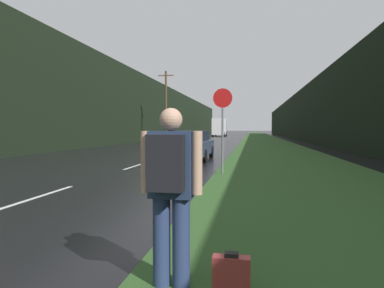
# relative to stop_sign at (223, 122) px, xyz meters

# --- Properties ---
(grass_verge) EXTENTS (6.00, 240.00, 0.02)m
(grass_verge) POSITION_rel_stop_sign_xyz_m (2.71, 27.23, -1.85)
(grass_verge) COLOR #2D5123
(grass_verge) RESTS_ON ground_plane
(lane_stripe_b) EXTENTS (0.12, 3.00, 0.01)m
(lane_stripe_b) POSITION_rel_stop_sign_xyz_m (-3.96, -4.83, -1.86)
(lane_stripe_b) COLOR silver
(lane_stripe_b) RESTS_ON ground_plane
(lane_stripe_c) EXTENTS (0.12, 3.00, 0.01)m
(lane_stripe_c) POSITION_rel_stop_sign_xyz_m (-3.96, 2.17, -1.86)
(lane_stripe_c) COLOR silver
(lane_stripe_c) RESTS_ON ground_plane
(lane_stripe_d) EXTENTS (0.12, 3.00, 0.01)m
(lane_stripe_d) POSITION_rel_stop_sign_xyz_m (-3.96, 9.17, -1.86)
(lane_stripe_d) COLOR silver
(lane_stripe_d) RESTS_ON ground_plane
(treeline_far_side) EXTENTS (2.00, 140.00, 8.63)m
(treeline_far_side) POSITION_rel_stop_sign_xyz_m (-13.64, 37.23, 2.45)
(treeline_far_side) COLOR black
(treeline_far_side) RESTS_ON ground_plane
(treeline_near_side) EXTENTS (2.00, 140.00, 7.17)m
(treeline_near_side) POSITION_rel_stop_sign_xyz_m (8.71, 37.23, 1.72)
(treeline_near_side) COLOR black
(treeline_near_side) RESTS_ON ground_plane
(utility_pole_far) EXTENTS (1.80, 0.24, 8.23)m
(utility_pole_far) POSITION_rel_stop_sign_xyz_m (-8.70, 26.15, 2.39)
(utility_pole_far) COLOR #4C3823
(utility_pole_far) RESTS_ON ground_plane
(stop_sign) EXTENTS (0.68, 0.07, 3.05)m
(stop_sign) POSITION_rel_stop_sign_xyz_m (0.00, 0.00, 0.00)
(stop_sign) COLOR slate
(stop_sign) RESTS_ON ground_plane
(hitchhiker_with_backpack) EXTENTS (0.63, 0.42, 1.82)m
(hitchhiker_with_backpack) POSITION_rel_stop_sign_xyz_m (0.23, -8.84, -0.81)
(hitchhiker_with_backpack) COLOR navy
(hitchhiker_with_backpack) RESTS_ON ground_plane
(suitcase) EXTENTS (0.37, 0.14, 0.42)m
(suitcase) POSITION_rel_stop_sign_xyz_m (0.84, -8.86, -1.66)
(suitcase) COLOR #9E3333
(suitcase) RESTS_ON ground_plane
(car_passing_near) EXTENTS (2.00, 4.64, 1.51)m
(car_passing_near) POSITION_rel_stop_sign_xyz_m (-2.13, 5.72, -1.11)
(car_passing_near) COLOR #2D3856
(car_passing_near) RESTS_ON ground_plane
(delivery_truck) EXTENTS (2.60, 9.00, 3.78)m
(delivery_truck) POSITION_rel_stop_sign_xyz_m (-5.80, 61.31, 0.12)
(delivery_truck) COLOR gray
(delivery_truck) RESTS_ON ground_plane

